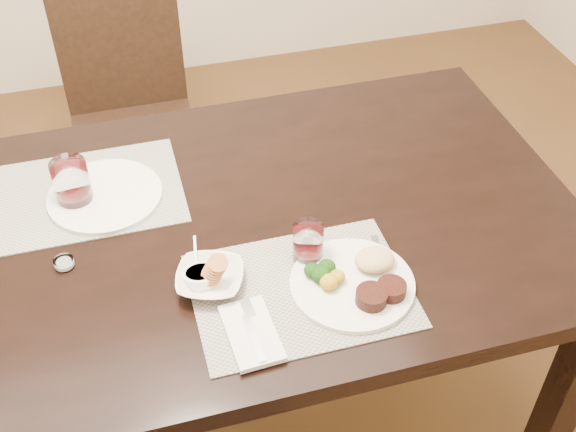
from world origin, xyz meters
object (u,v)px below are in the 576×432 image
object	(u,v)px
chair_far	(131,107)
cracker_bowl	(210,278)
dinner_plate	(358,281)
steak_knife	(393,278)
far_plate	(105,196)
wine_glass_near	(308,244)

from	to	relation	value
chair_far	cracker_bowl	bearing A→B (deg)	-85.94
cracker_bowl	dinner_plate	bearing A→B (deg)	-16.17
chair_far	steak_knife	world-z (taller)	chair_far
cracker_bowl	chair_far	bearing A→B (deg)	94.06
chair_far	far_plate	distance (m)	0.82
chair_far	cracker_bowl	world-z (taller)	chair_far
chair_far	wine_glass_near	size ratio (longest dim) A/B	9.64
far_plate	chair_far	bearing A→B (deg)	81.60
cracker_bowl	far_plate	xyz separation A→B (m)	(-0.19, 0.35, -0.01)
chair_far	wine_glass_near	world-z (taller)	chair_far
cracker_bowl	wine_glass_near	distance (m)	0.23
cracker_bowl	wine_glass_near	size ratio (longest dim) A/B	1.96
steak_knife	cracker_bowl	bearing A→B (deg)	175.56
wine_glass_near	far_plate	world-z (taller)	wine_glass_near
dinner_plate	cracker_bowl	distance (m)	0.32
steak_knife	far_plate	distance (m)	0.73
dinner_plate	cracker_bowl	bearing A→B (deg)	163.86
dinner_plate	cracker_bowl	world-z (taller)	cracker_bowl
cracker_bowl	wine_glass_near	world-z (taller)	wine_glass_near
chair_far	far_plate	bearing A→B (deg)	-98.40
wine_glass_near	far_plate	size ratio (longest dim) A/B	0.34
steak_knife	far_plate	xyz separation A→B (m)	(-0.58, 0.44, 0.00)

